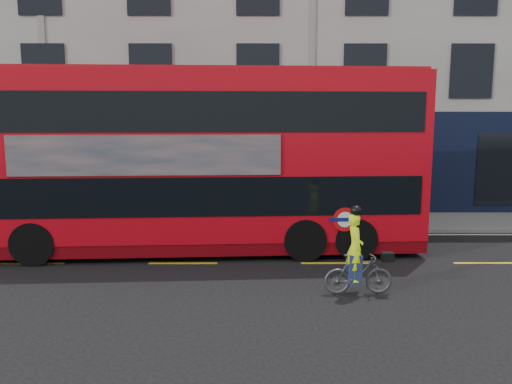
{
  "coord_description": "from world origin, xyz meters",
  "views": [
    {
      "loc": [
        -2.11,
        -11.12,
        3.77
      ],
      "look_at": [
        -2.08,
        2.48,
        1.74
      ],
      "focal_mm": 35.0,
      "sensor_mm": 36.0,
      "label": 1
    }
  ],
  "objects": [
    {
      "name": "ground",
      "position": [
        0.0,
        0.0,
        0.0
      ],
      "size": [
        120.0,
        120.0,
        0.0
      ],
      "primitive_type": "plane",
      "color": "black",
      "rests_on": "ground"
    },
    {
      "name": "pavement",
      "position": [
        0.0,
        6.5,
        0.06
      ],
      "size": [
        60.0,
        3.0,
        0.12
      ],
      "primitive_type": "cube",
      "color": "slate",
      "rests_on": "ground"
    },
    {
      "name": "kerb",
      "position": [
        0.0,
        5.0,
        0.07
      ],
      "size": [
        60.0,
        0.12,
        0.13
      ],
      "primitive_type": "cube",
      "color": "gray",
      "rests_on": "ground"
    },
    {
      "name": "building_terrace",
      "position": [
        0.0,
        12.94,
        7.49
      ],
      "size": [
        50.0,
        10.07,
        15.0
      ],
      "color": "#BAB6AF",
      "rests_on": "ground"
    },
    {
      "name": "road_edge_line",
      "position": [
        0.0,
        4.7,
        0.0
      ],
      "size": [
        58.0,
        0.1,
        0.01
      ],
      "primitive_type": "cube",
      "color": "silver",
      "rests_on": "ground"
    },
    {
      "name": "lane_dashes",
      "position": [
        0.0,
        1.5,
        0.0
      ],
      "size": [
        58.0,
        0.12,
        0.01
      ],
      "primitive_type": null,
      "color": "gold",
      "rests_on": "ground"
    },
    {
      "name": "bus",
      "position": [
        -3.76,
        2.88,
        2.6
      ],
      "size": [
        12.7,
        3.56,
        5.07
      ],
      "rotation": [
        0.0,
        0.0,
        0.06
      ],
      "color": "red",
      "rests_on": "ground"
    },
    {
      "name": "cyclist",
      "position": [
        0.09,
        -0.79,
        0.65
      ],
      "size": [
        1.5,
        0.54,
        1.95
      ],
      "rotation": [
        0.0,
        0.0,
        0.04
      ],
      "color": "#4C5051",
      "rests_on": "ground"
    }
  ]
}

